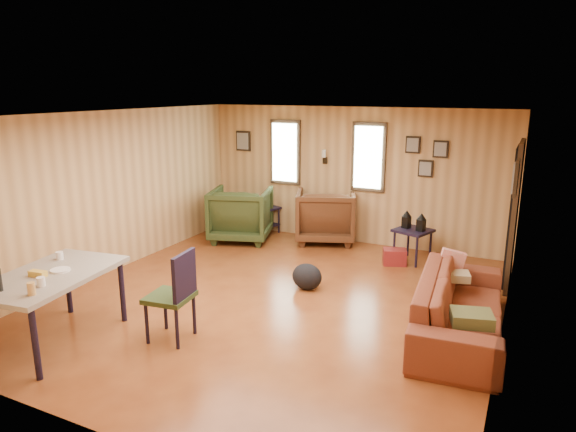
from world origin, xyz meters
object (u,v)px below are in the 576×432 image
Objects in this scene: recliner_green at (241,212)px; side_table at (413,228)px; sofa at (461,297)px; end_table at (265,215)px; dining_table at (49,280)px; recliner_brown at (325,213)px.

recliner_green reaches higher than side_table.
sofa is 4.84m from end_table.
dining_table reaches higher than end_table.
recliner_green is 0.67m from end_table.
dining_table is at bearing -89.69° from end_table.
sofa reaches higher than end_table.
sofa is at bearing -65.54° from side_table.
recliner_green is 4.26m from dining_table.
sofa is 1.38× the size of dining_table.
recliner_brown is at bearing 68.02° from dining_table.
side_table is at bearing 164.87° from recliner_green.
recliner_brown is 1.27m from end_table.
sofa is at bearing 113.66° from recliner_brown.
recliner_brown is 5.01m from dining_table.
end_table is at bearing 82.56° from dining_table.
recliner_brown is 1.68× the size of end_table.
recliner_brown is at bearing 40.00° from sofa.
end_table is 2.98m from side_table.
side_table is (3.08, 0.16, 0.03)m from recliner_green.
dining_table is at bearing 54.65° from recliner_brown.
dining_table is at bearing 74.32° from recliner_green.
recliner_green reaches higher than end_table.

